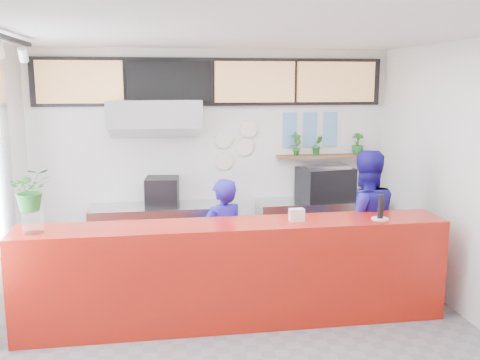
# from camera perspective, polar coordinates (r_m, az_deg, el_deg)

# --- Properties ---
(floor) EXTENTS (5.00, 5.00, 0.00)m
(floor) POSITION_cam_1_polar(r_m,az_deg,el_deg) (5.61, 0.11, -16.60)
(floor) COLOR slate
(floor) RESTS_ON ground
(ceiling) EXTENTS (5.00, 5.00, 0.00)m
(ceiling) POSITION_cam_1_polar(r_m,az_deg,el_deg) (5.02, 0.12, 15.57)
(ceiling) COLOR silver
(wall_back) EXTENTS (5.00, 0.00, 5.00)m
(wall_back) POSITION_cam_1_polar(r_m,az_deg,el_deg) (7.55, -2.88, 2.41)
(wall_back) COLOR white
(wall_back) RESTS_ON ground
(service_counter) EXTENTS (4.50, 0.60, 1.10)m
(service_counter) POSITION_cam_1_polar(r_m,az_deg,el_deg) (5.75, -0.53, -9.91)
(service_counter) COLOR #A7170B
(service_counter) RESTS_ON ground
(cream_band) EXTENTS (5.00, 0.02, 0.80)m
(cream_band) POSITION_cam_1_polar(r_m,az_deg,el_deg) (7.47, -2.95, 10.79)
(cream_band) COLOR beige
(cream_band) RESTS_ON wall_back
(prep_bench) EXTENTS (1.80, 0.60, 0.90)m
(prep_bench) POSITION_cam_1_polar(r_m,az_deg,el_deg) (7.44, -8.73, -6.10)
(prep_bench) COLOR #B2B5BA
(prep_bench) RESTS_ON ground
(panini_oven) EXTENTS (0.47, 0.47, 0.39)m
(panini_oven) POSITION_cam_1_polar(r_m,az_deg,el_deg) (7.29, -8.29, -1.23)
(panini_oven) COLOR black
(panini_oven) RESTS_ON prep_bench
(extraction_hood) EXTENTS (1.20, 0.70, 0.35)m
(extraction_hood) POSITION_cam_1_polar(r_m,az_deg,el_deg) (7.10, -9.11, 7.06)
(extraction_hood) COLOR #B2B5BA
(extraction_hood) RESTS_ON ceiling
(hood_lip) EXTENTS (1.20, 0.69, 0.31)m
(hood_lip) POSITION_cam_1_polar(r_m,az_deg,el_deg) (7.11, -9.06, 5.45)
(hood_lip) COLOR #B2B5BA
(hood_lip) RESTS_ON ceiling
(right_bench) EXTENTS (1.80, 0.60, 0.90)m
(right_bench) POSITION_cam_1_polar(r_m,az_deg,el_deg) (7.78, 8.52, -5.35)
(right_bench) COLOR #B2B5BA
(right_bench) RESTS_ON ground
(espresso_machine) EXTENTS (0.80, 0.63, 0.46)m
(espresso_machine) POSITION_cam_1_polar(r_m,az_deg,el_deg) (7.65, 9.08, -0.41)
(espresso_machine) COLOR black
(espresso_machine) RESTS_ON right_bench
(espresso_tray) EXTENTS (0.61, 0.44, 0.06)m
(espresso_tray) POSITION_cam_1_polar(r_m,az_deg,el_deg) (7.61, 9.13, 1.42)
(espresso_tray) COLOR #A9ABB1
(espresso_tray) RESTS_ON espresso_machine
(herb_shelf) EXTENTS (1.40, 0.18, 0.04)m
(herb_shelf) POSITION_cam_1_polar(r_m,az_deg,el_deg) (7.79, 8.99, 2.54)
(herb_shelf) COLOR brown
(herb_shelf) RESTS_ON wall_back
(menu_board_far_left) EXTENTS (1.10, 0.10, 0.55)m
(menu_board_far_left) POSITION_cam_1_polar(r_m,az_deg,el_deg) (7.38, -16.71, 9.99)
(menu_board_far_left) COLOR tan
(menu_board_far_left) RESTS_ON wall_back
(menu_board_mid_left) EXTENTS (1.10, 0.10, 0.55)m
(menu_board_mid_left) POSITION_cam_1_polar(r_m,az_deg,el_deg) (7.32, -7.53, 10.33)
(menu_board_mid_left) COLOR black
(menu_board_mid_left) RESTS_ON wall_back
(menu_board_mid_right) EXTENTS (1.10, 0.10, 0.55)m
(menu_board_mid_right) POSITION_cam_1_polar(r_m,az_deg,el_deg) (7.44, 1.58, 10.41)
(menu_board_mid_right) COLOR tan
(menu_board_mid_right) RESTS_ON wall_back
(menu_board_far_right) EXTENTS (1.10, 0.10, 0.55)m
(menu_board_far_right) POSITION_cam_1_polar(r_m,az_deg,el_deg) (7.74, 10.19, 10.26)
(menu_board_far_right) COLOR tan
(menu_board_far_right) RESTS_ON wall_back
(soffit) EXTENTS (4.80, 0.04, 0.65)m
(soffit) POSITION_cam_1_polar(r_m,az_deg,el_deg) (7.44, -2.92, 10.40)
(soffit) COLOR black
(soffit) RESTS_ON wall_back
(dec_plate_a) EXTENTS (0.24, 0.03, 0.24)m
(dec_plate_a) POSITION_cam_1_polar(r_m,az_deg,el_deg) (7.51, -1.74, 4.30)
(dec_plate_a) COLOR silver
(dec_plate_a) RESTS_ON wall_back
(dec_plate_b) EXTENTS (0.24, 0.03, 0.24)m
(dec_plate_b) POSITION_cam_1_polar(r_m,az_deg,el_deg) (7.56, 0.53, 3.58)
(dec_plate_b) COLOR silver
(dec_plate_b) RESTS_ON wall_back
(dec_plate_c) EXTENTS (0.24, 0.03, 0.24)m
(dec_plate_c) POSITION_cam_1_polar(r_m,az_deg,el_deg) (7.55, -1.72, 2.03)
(dec_plate_c) COLOR silver
(dec_plate_c) RESTS_ON wall_back
(dec_plate_d) EXTENTS (0.24, 0.03, 0.24)m
(dec_plate_d) POSITION_cam_1_polar(r_m,az_deg,el_deg) (7.55, 0.91, 5.48)
(dec_plate_d) COLOR silver
(dec_plate_d) RESTS_ON wall_back
(photo_frame_a) EXTENTS (0.20, 0.02, 0.25)m
(photo_frame_a) POSITION_cam_1_polar(r_m,az_deg,el_deg) (7.67, 5.34, 6.26)
(photo_frame_a) COLOR #598CBF
(photo_frame_a) RESTS_ON wall_back
(photo_frame_b) EXTENTS (0.20, 0.02, 0.25)m
(photo_frame_b) POSITION_cam_1_polar(r_m,az_deg,el_deg) (7.75, 7.50, 6.26)
(photo_frame_b) COLOR #598CBF
(photo_frame_b) RESTS_ON wall_back
(photo_frame_c) EXTENTS (0.20, 0.02, 0.25)m
(photo_frame_c) POSITION_cam_1_polar(r_m,az_deg,el_deg) (7.84, 9.62, 6.25)
(photo_frame_c) COLOR #598CBF
(photo_frame_c) RESTS_ON wall_back
(photo_frame_d) EXTENTS (0.20, 0.02, 0.25)m
(photo_frame_d) POSITION_cam_1_polar(r_m,az_deg,el_deg) (7.70, 5.31, 4.41)
(photo_frame_d) COLOR #598CBF
(photo_frame_d) RESTS_ON wall_back
(photo_frame_e) EXTENTS (0.20, 0.02, 0.25)m
(photo_frame_e) POSITION_cam_1_polar(r_m,az_deg,el_deg) (7.78, 7.46, 4.42)
(photo_frame_e) COLOR #598CBF
(photo_frame_e) RESTS_ON wall_back
(photo_frame_f) EXTENTS (0.20, 0.02, 0.25)m
(photo_frame_f) POSITION_cam_1_polar(r_m,az_deg,el_deg) (7.87, 9.56, 4.44)
(photo_frame_f) COLOR #598CBF
(photo_frame_f) RESTS_ON wall_back
(staff_center) EXTENTS (0.64, 0.53, 1.48)m
(staff_center) POSITION_cam_1_polar(r_m,az_deg,el_deg) (6.15, -1.85, -6.67)
(staff_center) COLOR navy
(staff_center) RESTS_ON ground
(staff_right) EXTENTS (0.87, 0.68, 1.77)m
(staff_right) POSITION_cam_1_polar(r_m,az_deg,el_deg) (6.54, 13.04, -4.60)
(staff_right) COLOR navy
(staff_right) RESTS_ON ground
(herb_a) EXTENTS (0.20, 0.16, 0.33)m
(herb_a) POSITION_cam_1_polar(r_m,az_deg,el_deg) (7.65, 6.02, 3.86)
(herb_a) COLOR #216122
(herb_a) RESTS_ON herb_shelf
(herb_b) EXTENTS (0.16, 0.13, 0.28)m
(herb_b) POSITION_cam_1_polar(r_m,az_deg,el_deg) (7.74, 8.25, 3.70)
(herb_b) COLOR #216122
(herb_b) RESTS_ON herb_shelf
(herb_d) EXTENTS (0.19, 0.17, 0.31)m
(herb_d) POSITION_cam_1_polar(r_m,az_deg,el_deg) (7.93, 12.42, 3.82)
(herb_d) COLOR #216122
(herb_d) RESTS_ON herb_shelf
(glass_vase) EXTENTS (0.25, 0.25, 0.25)m
(glass_vase) POSITION_cam_1_polar(r_m,az_deg,el_deg) (5.57, -21.24, -4.04)
(glass_vase) COLOR silver
(glass_vase) RESTS_ON service_counter
(basil_vase) EXTENTS (0.47, 0.44, 0.42)m
(basil_vase) POSITION_cam_1_polar(r_m,az_deg,el_deg) (5.51, -21.45, -0.96)
(basil_vase) COLOR #216122
(basil_vase) RESTS_ON glass_vase
(napkin_holder) EXTENTS (0.16, 0.10, 0.13)m
(napkin_holder) POSITION_cam_1_polar(r_m,az_deg,el_deg) (5.68, 6.06, -3.73)
(napkin_holder) COLOR silver
(napkin_holder) RESTS_ON service_counter
(white_plate) EXTENTS (0.20, 0.20, 0.01)m
(white_plate) POSITION_cam_1_polar(r_m,az_deg,el_deg) (5.93, 14.71, -4.02)
(white_plate) COLOR silver
(white_plate) RESTS_ON service_counter
(pepper_mill) EXTENTS (0.09, 0.09, 0.26)m
(pepper_mill) POSITION_cam_1_polar(r_m,az_deg,el_deg) (5.89, 14.77, -2.73)
(pepper_mill) COLOR black
(pepper_mill) RESTS_ON white_plate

